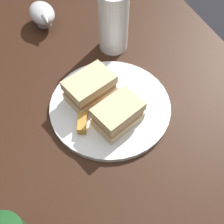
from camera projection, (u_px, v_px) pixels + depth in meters
The scene contains 13 objects.
ground_plane at pixel (113, 215), 1.22m from camera, with size 6.00×6.00×0.00m, color black.
dining_table at pixel (113, 187), 0.91m from camera, with size 1.30×0.84×0.74m, color black.
plate at pixel (110, 106), 0.64m from camera, with size 0.29×0.29×0.01m, color white.
sandwich_half_left at pixel (90, 88), 0.63m from camera, with size 0.10×0.13×0.06m.
sandwich_half_right at pixel (118, 115), 0.58m from camera, with size 0.10×0.12×0.06m.
potato_wedge_front at pixel (77, 99), 0.64m from camera, with size 0.05×0.02×0.02m, color #B77F33.
potato_wedge_middle at pixel (82, 123), 0.59m from camera, with size 0.05×0.02×0.02m, color #B77F33.
potato_wedge_back at pixel (104, 112), 0.61m from camera, with size 0.04×0.02×0.02m, color #B77F33.
potato_wedge_left_edge at pixel (89, 108), 0.62m from camera, with size 0.05×0.02×0.01m, color #AD702D.
potato_wedge_right_edge at pixel (102, 113), 0.61m from camera, with size 0.04×0.02×0.02m, color gold.
potato_wedge_stray at pixel (105, 123), 0.59m from camera, with size 0.04×0.02×0.02m, color #AD702D.
pint_glass at pixel (113, 25), 0.71m from camera, with size 0.08×0.08×0.17m.
gravy_boat at pixel (42, 14), 0.80m from camera, with size 0.12×0.08×0.06m.
Camera 1 is at (0.29, -0.12, 1.27)m, focal length 42.72 mm.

